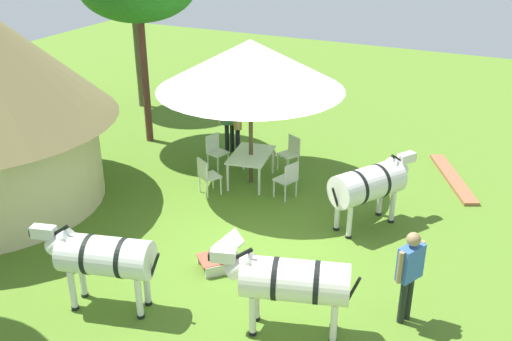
{
  "coord_description": "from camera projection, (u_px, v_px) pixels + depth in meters",
  "views": [
    {
      "loc": [
        -9.59,
        -4.49,
        6.28
      ],
      "look_at": [
        0.7,
        0.41,
        1.0
      ],
      "focal_mm": 40.81,
      "sensor_mm": 36.0,
      "label": 1
    }
  ],
  "objects": [
    {
      "name": "standing_watcher",
      "position": [
        410.0,
        269.0,
        9.19
      ],
      "size": [
        0.54,
        0.39,
        1.66
      ],
      "rotation": [
        0.0,
        0.0,
        -0.46
      ],
      "color": "black",
      "rests_on": "ground_plane"
    },
    {
      "name": "patio_chair_near_hut",
      "position": [
        288.0,
        178.0,
        13.34
      ],
      "size": [
        0.56,
        0.54,
        0.9
      ],
      "rotation": [
        0.0,
        0.0,
        -0.35
      ],
      "color": "silver",
      "rests_on": "ground_plane"
    },
    {
      "name": "brick_patio_kerb",
      "position": [
        453.0,
        178.0,
        14.45
      ],
      "size": [
        2.68,
        1.54,
        0.08
      ],
      "primitive_type": "cube",
      "rotation": [
        0.0,
        0.0,
        0.45
      ],
      "color": "#975B3B",
      "rests_on": "ground_plane"
    },
    {
      "name": "guest_behind_table",
      "position": [
        237.0,
        122.0,
        15.52
      ],
      "size": [
        0.5,
        0.39,
        1.57
      ],
      "rotation": [
        0.0,
        0.0,
        3.69
      ],
      "color": "black",
      "rests_on": "ground_plane"
    },
    {
      "name": "ground_plane",
      "position": [
        259.0,
        230.0,
        12.25
      ],
      "size": [
        36.0,
        36.0,
        0.0
      ],
      "primitive_type": "plane",
      "color": "#507724"
    },
    {
      "name": "zebra_nearest_camera",
      "position": [
        291.0,
        281.0,
        8.97
      ],
      "size": [
        1.1,
        2.29,
        1.5
      ],
      "rotation": [
        0.0,
        0.0,
        0.29
      ],
      "color": "silver",
      "rests_on": "ground_plane"
    },
    {
      "name": "zebra_toward_hut",
      "position": [
        369.0,
        184.0,
        12.02
      ],
      "size": [
        2.0,
        1.47,
        1.51
      ],
      "rotation": [
        0.0,
        0.0,
        4.15
      ],
      "color": "silver",
      "rests_on": "ground_plane"
    },
    {
      "name": "zebra_by_umbrella",
      "position": [
        103.0,
        257.0,
        9.52
      ],
      "size": [
        1.02,
        2.18,
        1.54
      ],
      "rotation": [
        0.0,
        0.0,
        0.26
      ],
      "color": "silver",
      "rests_on": "ground_plane"
    },
    {
      "name": "patio_dining_table",
      "position": [
        251.0,
        157.0,
        14.08
      ],
      "size": [
        1.51,
        1.11,
        0.74
      ],
      "rotation": [
        0.0,
        0.0,
        0.16
      ],
      "color": "silver",
      "rests_on": "ground_plane"
    },
    {
      "name": "striped_lounge_chair",
      "position": [
        220.0,
        256.0,
        10.89
      ],
      "size": [
        0.94,
        0.93,
        0.63
      ],
      "rotation": [
        0.0,
        0.0,
        0.81
      ],
      "color": "#C54A36",
      "rests_on": "ground_plane"
    },
    {
      "name": "patio_chair_near_lawn",
      "position": [
        291.0,
        151.0,
        14.77
      ],
      "size": [
        0.58,
        0.59,
        0.9
      ],
      "rotation": [
        0.0,
        0.0,
        1.05
      ],
      "color": "silver",
      "rests_on": "ground_plane"
    },
    {
      "name": "patio_chair_east_end",
      "position": [
        215.0,
        149.0,
        14.88
      ],
      "size": [
        0.54,
        0.53,
        0.9
      ],
      "rotation": [
        0.0,
        0.0,
        -3.43
      ],
      "color": "white",
      "rests_on": "ground_plane"
    },
    {
      "name": "guest_beside_umbrella",
      "position": [
        229.0,
        118.0,
        15.7
      ],
      "size": [
        0.36,
        0.53,
        1.6
      ],
      "rotation": [
        0.0,
        0.0,
        2.01
      ],
      "color": "black",
      "rests_on": "ground_plane"
    },
    {
      "name": "shade_umbrella",
      "position": [
        251.0,
        65.0,
        13.12
      ],
      "size": [
        4.35,
        4.35,
        3.52
      ],
      "color": "#4B4029",
      "rests_on": "ground_plane"
    },
    {
      "name": "patio_chair_west_end",
      "position": [
        207.0,
        174.0,
        13.53
      ],
      "size": [
        0.59,
        0.59,
        0.9
      ],
      "rotation": [
        0.0,
        0.0,
        -2.12
      ],
      "color": "white",
      "rests_on": "ground_plane"
    }
  ]
}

